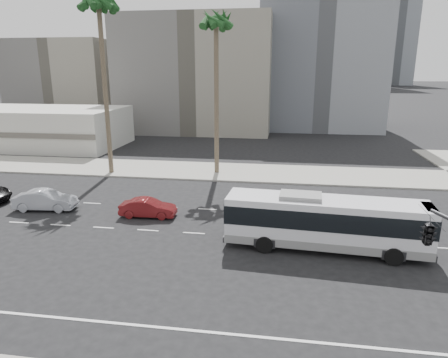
% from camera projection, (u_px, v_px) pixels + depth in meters
% --- Properties ---
extents(ground, '(700.00, 700.00, 0.00)m').
position_uv_depth(ground, '(241.00, 236.00, 24.66)').
color(ground, black).
rests_on(ground, ground).
extents(sidewalk_north, '(120.00, 7.00, 0.15)m').
position_uv_depth(sidewalk_north, '(258.00, 173.00, 39.42)').
color(sidewalk_north, gray).
rests_on(sidewalk_north, ground).
extents(commercial_low, '(22.00, 12.16, 5.00)m').
position_uv_depth(commercial_low, '(38.00, 127.00, 53.10)').
color(commercial_low, beige).
rests_on(commercial_low, ground).
extents(midrise_beige_west, '(24.00, 18.00, 18.00)m').
position_uv_depth(midrise_beige_west, '(200.00, 75.00, 66.91)').
color(midrise_beige_west, slate).
rests_on(midrise_beige_west, ground).
extents(midrise_gray_center, '(20.00, 20.00, 26.00)m').
position_uv_depth(midrise_gray_center, '(320.00, 51.00, 69.65)').
color(midrise_gray_center, slate).
rests_on(midrise_gray_center, ground).
extents(midrise_beige_far, '(18.00, 16.00, 15.00)m').
position_uv_depth(midrise_beige_far, '(71.00, 82.00, 75.81)').
color(midrise_beige_far, slate).
rests_on(midrise_beige_far, ground).
extents(civic_tower, '(42.00, 42.00, 129.00)m').
position_uv_depth(civic_tower, '(281.00, 22.00, 253.03)').
color(civic_tower, beige).
rests_on(civic_tower, ground).
extents(highrise_right, '(26.00, 26.00, 70.00)m').
position_uv_depth(highrise_right, '(364.00, 24.00, 228.22)').
color(highrise_right, slate).
rests_on(highrise_right, ground).
extents(highrise_far, '(22.00, 22.00, 60.00)m').
position_uv_depth(highrise_far, '(395.00, 36.00, 254.55)').
color(highrise_far, slate).
rests_on(highrise_far, ground).
extents(city_bus, '(11.30, 3.29, 3.20)m').
position_uv_depth(city_bus, '(325.00, 221.00, 22.48)').
color(city_bus, silver).
rests_on(city_bus, ground).
extents(car_a, '(1.51, 3.94, 1.28)m').
position_uv_depth(car_a, '(148.00, 208.00, 27.77)').
color(car_a, maroon).
rests_on(car_a, ground).
extents(car_b, '(1.98, 4.56, 1.46)m').
position_uv_depth(car_b, '(45.00, 200.00, 29.14)').
color(car_b, '#9B9EA7').
rests_on(car_b, ground).
extents(traffic_signal, '(2.58, 3.60, 5.62)m').
position_uv_depth(traffic_signal, '(436.00, 239.00, 12.84)').
color(traffic_signal, '#262628').
rests_on(traffic_signal, ground).
extents(palm_near, '(4.51, 4.51, 15.20)m').
position_uv_depth(palm_near, '(216.00, 25.00, 35.82)').
color(palm_near, brown).
rests_on(palm_near, ground).
extents(palm_mid, '(5.50, 5.50, 16.99)m').
position_uv_depth(palm_mid, '(99.00, 6.00, 35.37)').
color(palm_mid, brown).
rests_on(palm_mid, ground).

